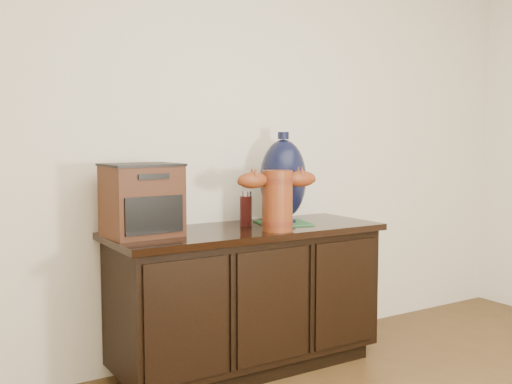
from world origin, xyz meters
TOP-DOWN VIEW (x-y plane):
  - sideboard at (0.00, 2.23)m, footprint 1.46×0.56m
  - terracotta_vessel at (0.08, 2.06)m, footprint 0.43×0.18m
  - tv_radio at (-0.56, 2.27)m, footprint 0.36×0.30m
  - green_mat at (0.25, 2.26)m, footprint 0.32×0.32m
  - lamp_base at (0.25, 2.26)m, footprint 0.31×0.31m
  - spray_can at (0.03, 2.29)m, footprint 0.06×0.06m

SIDE VIEW (x-z plane):
  - sideboard at x=0.00m, z-range 0.01..0.76m
  - green_mat at x=0.25m, z-range 0.76..0.76m
  - spray_can at x=0.03m, z-range 0.75..0.94m
  - terracotta_vessel at x=0.08m, z-range 0.77..1.08m
  - tv_radio at x=-0.56m, z-range 0.75..1.10m
  - lamp_base at x=0.25m, z-range 0.75..1.24m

